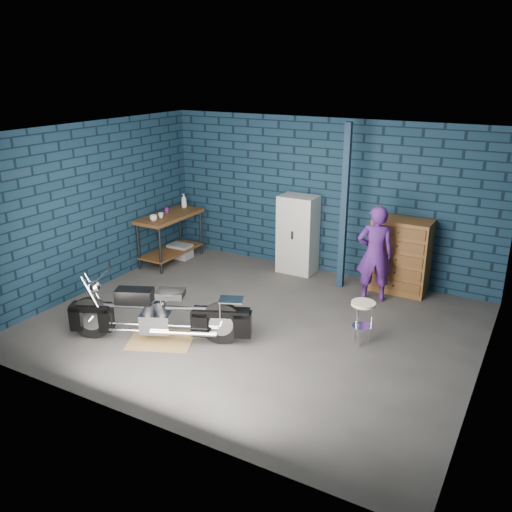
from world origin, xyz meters
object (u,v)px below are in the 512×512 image
at_px(workbench, 171,238).
at_px(person, 375,254).
at_px(motorcycle, 159,309).
at_px(tool_chest, 400,256).
at_px(storage_bin, 180,251).
at_px(shop_stool, 362,322).
at_px(locker, 298,234).

distance_m(workbench, person, 3.88).
xyz_separation_m(motorcycle, person, (2.06, 2.71, 0.30)).
relative_size(person, tool_chest, 1.26).
height_order(motorcycle, tool_chest, tool_chest).
xyz_separation_m(motorcycle, storage_bin, (-1.78, 2.81, -0.33)).
relative_size(person, storage_bin, 3.62).
relative_size(workbench, shop_stool, 2.38).
xyz_separation_m(storage_bin, locker, (2.28, 0.44, 0.56)).
xyz_separation_m(person, storage_bin, (-3.84, 0.10, -0.63)).
distance_m(motorcycle, tool_chest, 3.99).
bearing_deg(workbench, storage_bin, 85.15).
bearing_deg(motorcycle, person, 28.70).
distance_m(workbench, motorcycle, 3.14).
distance_m(motorcycle, storage_bin, 3.34).
xyz_separation_m(workbench, tool_chest, (4.12, 0.68, 0.15)).
bearing_deg(storage_bin, motorcycle, -57.64).
relative_size(motorcycle, person, 1.37).
relative_size(storage_bin, tool_chest, 0.35).
bearing_deg(person, workbench, -21.00).
distance_m(workbench, locker, 2.40).
height_order(person, shop_stool, person).
height_order(storage_bin, shop_stool, shop_stool).
bearing_deg(workbench, locker, 16.40).
distance_m(workbench, tool_chest, 4.18).
bearing_deg(storage_bin, locker, 10.94).
distance_m(motorcycle, locker, 3.29).
distance_m(storage_bin, shop_stool, 4.44).
bearing_deg(tool_chest, locker, 180.00).
bearing_deg(person, motorcycle, 29.68).
relative_size(workbench, tool_chest, 1.16).
height_order(tool_chest, shop_stool, tool_chest).
bearing_deg(shop_stool, person, 102.42).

